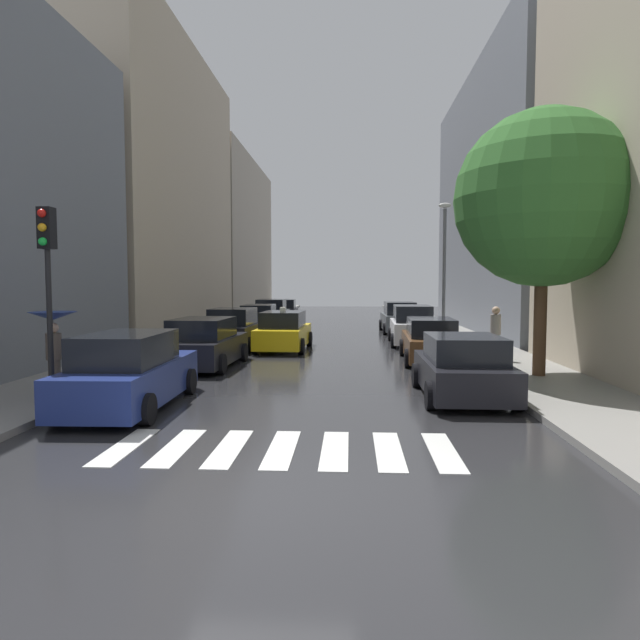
% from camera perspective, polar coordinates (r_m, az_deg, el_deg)
% --- Properties ---
extents(ground_plane, '(28.00, 72.00, 0.04)m').
position_cam_1_polar(ground_plane, '(31.12, 1.04, -1.40)').
color(ground_plane, '#28282A').
extents(sidewalk_left, '(3.00, 72.00, 0.15)m').
position_cam_1_polar(sidewalk_left, '(32.02, -10.67, -1.15)').
color(sidewalk_left, gray).
rests_on(sidewalk_left, ground).
extents(sidewalk_right, '(3.00, 72.00, 0.15)m').
position_cam_1_polar(sidewalk_right, '(31.54, 12.92, -1.25)').
color(sidewalk_right, gray).
rests_on(sidewalk_right, ground).
extents(crosswalk_stripes, '(5.85, 2.20, 0.01)m').
position_cam_1_polar(crosswalk_stripes, '(9.62, -3.96, -13.12)').
color(crosswalk_stripes, silver).
rests_on(crosswalk_stripes, ground).
extents(building_left_mid, '(6.00, 19.09, 16.67)m').
position_cam_1_polar(building_left_mid, '(35.19, -17.51, 12.68)').
color(building_left_mid, '#B2A38C').
rests_on(building_left_mid, ground).
extents(building_left_far, '(6.00, 21.03, 14.43)m').
position_cam_1_polar(building_left_far, '(54.68, -9.79, 8.38)').
color(building_left_far, '#9E9384').
rests_on(building_left_far, ground).
extents(building_right_mid, '(6.00, 20.95, 14.97)m').
position_cam_1_polar(building_right_mid, '(34.85, 19.95, 11.30)').
color(building_right_mid, slate).
rests_on(building_right_mid, ground).
extents(parked_car_left_nearest, '(2.10, 4.76, 1.71)m').
position_cam_1_polar(parked_car_left_nearest, '(13.16, -19.01, -5.17)').
color(parked_car_left_nearest, navy).
rests_on(parked_car_left_nearest, ground).
extents(parked_car_left_second, '(2.27, 4.58, 1.65)m').
position_cam_1_polar(parked_car_left_second, '(18.87, -11.84, -2.45)').
color(parked_car_left_second, black).
rests_on(parked_car_left_second, ground).
extents(parked_car_left_third, '(2.21, 4.22, 1.74)m').
position_cam_1_polar(parked_car_left_third, '(24.03, -8.86, -1.00)').
color(parked_car_left_third, black).
rests_on(parked_car_left_third, ground).
extents(parked_car_left_fourth, '(2.14, 4.53, 1.67)m').
position_cam_1_polar(parked_car_left_fourth, '(29.80, -6.30, -0.11)').
color(parked_car_left_fourth, navy).
rests_on(parked_car_left_fourth, ground).
extents(parked_car_left_fifth, '(2.21, 4.33, 1.78)m').
position_cam_1_polar(parked_car_left_fifth, '(35.65, -5.00, 0.62)').
color(parked_car_left_fifth, '#474C51').
rests_on(parked_car_left_fifth, ground).
extents(parked_car_left_sixth, '(2.24, 4.28, 1.62)m').
position_cam_1_polar(parked_car_left_sixth, '(41.01, -3.76, 0.95)').
color(parked_car_left_sixth, black).
rests_on(parked_car_left_sixth, ground).
extents(parked_car_right_nearest, '(2.12, 4.09, 1.55)m').
position_cam_1_polar(parked_car_right_nearest, '(13.94, 14.51, -4.87)').
color(parked_car_right_nearest, black).
rests_on(parked_car_right_nearest, ground).
extents(parked_car_right_second, '(2.10, 4.69, 1.57)m').
position_cam_1_polar(parked_car_right_second, '(20.11, 11.28, -2.15)').
color(parked_car_right_second, brown).
rests_on(parked_car_right_second, ground).
extents(parked_car_right_third, '(2.15, 4.73, 1.80)m').
position_cam_1_polar(parked_car_right_third, '(25.67, 9.47, -0.64)').
color(parked_car_right_third, silver).
rests_on(parked_car_right_third, ground).
extents(parked_car_right_fourth, '(2.10, 4.55, 1.76)m').
position_cam_1_polar(parked_car_right_fourth, '(31.72, 8.17, 0.18)').
color(parked_car_right_fourth, '#474C51').
rests_on(parked_car_right_fourth, ground).
extents(taxi_midroad, '(2.19, 4.56, 1.81)m').
position_cam_1_polar(taxi_midroad, '(23.33, -3.78, -1.21)').
color(taxi_midroad, yellow).
rests_on(taxi_midroad, ground).
extents(pedestrian_foreground, '(0.36, 0.36, 1.85)m').
position_cam_1_polar(pedestrian_foreground, '(20.08, 17.64, -1.14)').
color(pedestrian_foreground, '#38513D').
rests_on(pedestrian_foreground, sidewalk_right).
extents(pedestrian_near_tree, '(1.10, 1.10, 1.97)m').
position_cam_1_polar(pedestrian_near_tree, '(14.77, -25.80, -1.14)').
color(pedestrian_near_tree, brown).
rests_on(pedestrian_near_tree, sidewalk_left).
extents(street_tree_right, '(5.00, 5.00, 7.54)m').
position_cam_1_polar(street_tree_right, '(17.22, 22.03, 11.48)').
color(street_tree_right, '#513823').
rests_on(street_tree_right, sidewalk_right).
extents(traffic_light_left_corner, '(0.30, 0.42, 4.30)m').
position_cam_1_polar(traffic_light_left_corner, '(13.48, -26.30, 5.47)').
color(traffic_light_left_corner, black).
rests_on(traffic_light_left_corner, sidewalk_left).
extents(lamp_post_right, '(0.60, 0.28, 6.41)m').
position_cam_1_polar(lamp_post_right, '(26.78, 12.69, 6.01)').
color(lamp_post_right, '#595B60').
rests_on(lamp_post_right, sidewalk_right).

